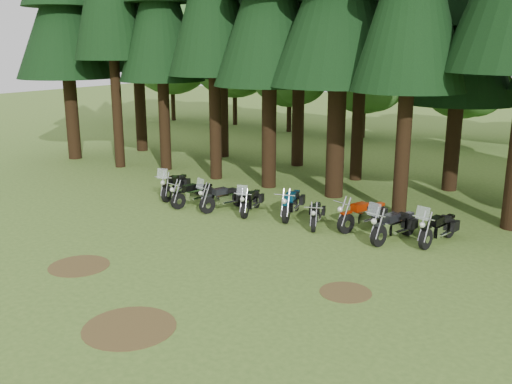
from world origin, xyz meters
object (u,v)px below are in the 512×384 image
at_px(motorcycle_4, 291,204).
at_px(motorcycle_7, 394,226).
at_px(motorcycle_2, 223,198).
at_px(motorcycle_1, 194,194).
at_px(motorcycle_5, 316,215).
at_px(motorcycle_3, 251,202).
at_px(motorcycle_0, 175,186).
at_px(motorcycle_8, 438,229).
at_px(motorcycle_6, 363,215).

bearing_deg(motorcycle_4, motorcycle_7, -23.36).
bearing_deg(motorcycle_7, motorcycle_2, -163.59).
bearing_deg(motorcycle_1, motorcycle_2, 17.65).
bearing_deg(motorcycle_5, motorcycle_7, -22.12).
xyz_separation_m(motorcycle_3, motorcycle_5, (2.88, -0.11, -0.04)).
bearing_deg(motorcycle_0, motorcycle_7, -16.97).
relative_size(motorcycle_2, motorcycle_4, 0.96).
bearing_deg(motorcycle_2, motorcycle_8, 23.38).
height_order(motorcycle_1, motorcycle_6, motorcycle_6).
bearing_deg(motorcycle_5, motorcycle_0, 156.18).
xyz_separation_m(motorcycle_4, motorcycle_5, (1.30, -0.53, -0.08)).
relative_size(motorcycle_5, motorcycle_7, 0.79).
distance_m(motorcycle_3, motorcycle_5, 2.88).
xyz_separation_m(motorcycle_0, motorcycle_8, (11.19, 0.08, -0.00)).
distance_m(motorcycle_2, motorcycle_7, 6.97).
xyz_separation_m(motorcycle_5, motorcycle_7, (2.94, -0.07, 0.10)).
bearing_deg(motorcycle_2, motorcycle_3, 29.81).
distance_m(motorcycle_2, motorcycle_5, 4.03).
bearing_deg(motorcycle_7, motorcycle_0, -166.38).
height_order(motorcycle_1, motorcycle_5, motorcycle_1).
distance_m(motorcycle_0, motorcycle_8, 11.19).
distance_m(motorcycle_0, motorcycle_6, 8.52).
xyz_separation_m(motorcycle_3, motorcycle_4, (1.58, 0.42, 0.04)).
bearing_deg(motorcycle_1, motorcycle_5, 15.78).
relative_size(motorcycle_0, motorcycle_4, 1.01).
bearing_deg(motorcycle_8, motorcycle_1, -163.90).
distance_m(motorcycle_0, motorcycle_3, 4.06).
height_order(motorcycle_3, motorcycle_6, motorcycle_3).
height_order(motorcycle_0, motorcycle_5, motorcycle_0).
xyz_separation_m(motorcycle_2, motorcycle_3, (1.15, 0.21, -0.03)).
bearing_deg(motorcycle_3, motorcycle_0, 161.70).
relative_size(motorcycle_0, motorcycle_2, 1.05).
height_order(motorcycle_3, motorcycle_4, motorcycle_3).
bearing_deg(motorcycle_2, motorcycle_1, -156.52).
bearing_deg(motorcycle_2, motorcycle_7, 19.77).
xyz_separation_m(motorcycle_0, motorcycle_4, (5.63, 0.15, -0.01)).
height_order(motorcycle_2, motorcycle_7, motorcycle_7).
height_order(motorcycle_1, motorcycle_8, motorcycle_8).
relative_size(motorcycle_0, motorcycle_3, 1.10).
bearing_deg(motorcycle_4, motorcycle_2, 177.59).
xyz_separation_m(motorcycle_3, motorcycle_6, (4.47, 0.47, 0.04)).
bearing_deg(motorcycle_5, motorcycle_6, -0.39).
relative_size(motorcycle_1, motorcycle_8, 0.92).
height_order(motorcycle_2, motorcycle_4, motorcycle_2).
height_order(motorcycle_4, motorcycle_6, motorcycle_6).
height_order(motorcycle_1, motorcycle_2, motorcycle_2).
distance_m(motorcycle_0, motorcycle_1, 1.58).
xyz_separation_m(motorcycle_1, motorcycle_3, (2.58, 0.30, -0.00)).
relative_size(motorcycle_0, motorcycle_8, 1.00).
relative_size(motorcycle_2, motorcycle_5, 1.18).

